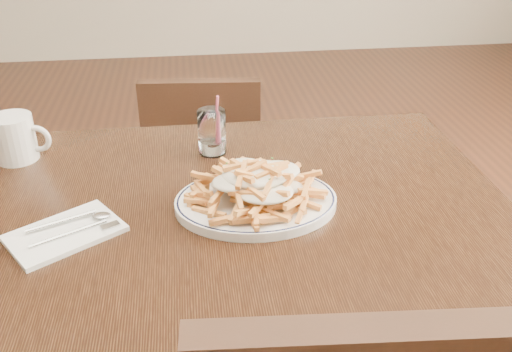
{
  "coord_description": "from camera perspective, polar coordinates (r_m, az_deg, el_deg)",
  "views": [
    {
      "loc": [
        -0.04,
        -0.99,
        1.35
      ],
      "look_at": [
        0.08,
        -0.03,
        0.82
      ],
      "focal_mm": 40.0,
      "sensor_mm": 36.0,
      "label": 1
    }
  ],
  "objects": [
    {
      "name": "table",
      "position": [
        1.2,
        -4.13,
        -5.89
      ],
      "size": [
        1.2,
        0.8,
        0.75
      ],
      "color": "black",
      "rests_on": "ground"
    },
    {
      "name": "loaded_fries",
      "position": [
        1.11,
        -0.0,
        -0.4
      ],
      "size": [
        0.3,
        0.27,
        0.08
      ],
      "color": "#D88E42",
      "rests_on": "fries_plate"
    },
    {
      "name": "coffee_mug",
      "position": [
        1.41,
        -22.94,
        3.5
      ],
      "size": [
        0.13,
        0.1,
        0.11
      ],
      "color": "white",
      "rests_on": "table"
    },
    {
      "name": "cutlery",
      "position": [
        1.11,
        -18.58,
        -4.96
      ],
      "size": [
        0.17,
        0.14,
        0.01
      ],
      "color": "silver",
      "rests_on": "napkin"
    },
    {
      "name": "napkin",
      "position": [
        1.11,
        -18.55,
        -5.45
      ],
      "size": [
        0.23,
        0.21,
        0.01
      ],
      "primitive_type": "cube",
      "rotation": [
        0.0,
        0.0,
        0.59
      ],
      "color": "white",
      "rests_on": "table"
    },
    {
      "name": "water_glass",
      "position": [
        1.34,
        -4.42,
        4.15
      ],
      "size": [
        0.07,
        0.07,
        0.14
      ],
      "color": "white",
      "rests_on": "table"
    },
    {
      "name": "chair_far",
      "position": [
        1.93,
        -5.15,
        0.71
      ],
      "size": [
        0.39,
        0.39,
        0.79
      ],
      "color": "black",
      "rests_on": "ground"
    },
    {
      "name": "fries_plate",
      "position": [
        1.13,
        0.0,
        -2.6
      ],
      "size": [
        0.36,
        0.32,
        0.02
      ],
      "color": "white",
      "rests_on": "table"
    }
  ]
}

